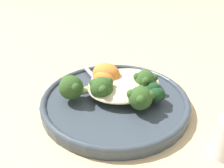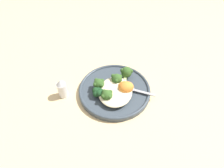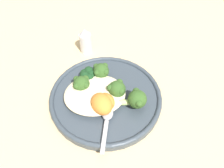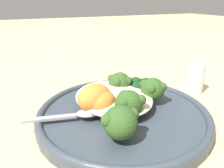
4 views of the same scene
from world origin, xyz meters
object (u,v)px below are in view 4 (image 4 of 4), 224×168
object	(u,v)px
sweet_potato_chunk_0	(95,98)
salt_shaker	(196,74)
kale_tuft	(141,86)
plate	(123,114)
broccoli_stalk_3	(119,84)
sweet_potato_chunk_1	(102,102)
quinoa_mound	(115,96)
broccoli_stalk_1	(126,103)
spoon	(78,114)
broccoli_stalk_0	(117,120)
broccoli_stalk_2	(149,90)

from	to	relation	value
sweet_potato_chunk_0	salt_shaker	xyz separation A→B (m)	(-0.03, 0.23, -0.00)
sweet_potato_chunk_0	kale_tuft	size ratio (longest dim) A/B	1.31
plate	broccoli_stalk_3	size ratio (longest dim) A/B	3.71
plate	salt_shaker	distance (m)	0.20
plate	sweet_potato_chunk_1	world-z (taller)	sweet_potato_chunk_1
plate	quinoa_mound	distance (m)	0.03
plate	broccoli_stalk_1	distance (m)	0.04
broccoli_stalk_3	spoon	world-z (taller)	broccoli_stalk_3
broccoli_stalk_3	sweet_potato_chunk_0	bearing A→B (deg)	179.22
broccoli_stalk_1	sweet_potato_chunk_0	world-z (taller)	sweet_potato_chunk_0
broccoli_stalk_0	kale_tuft	world-z (taller)	broccoli_stalk_0
broccoli_stalk_0	salt_shaker	world-z (taller)	salt_shaker
salt_shaker	broccoli_stalk_0	bearing A→B (deg)	-66.67
sweet_potato_chunk_1	salt_shaker	distance (m)	0.23
plate	salt_shaker	bearing A→B (deg)	102.18
broccoli_stalk_3	spoon	size ratio (longest dim) A/B	0.66
sweet_potato_chunk_0	spoon	world-z (taller)	sweet_potato_chunk_0
plate	broccoli_stalk_1	world-z (taller)	broccoli_stalk_1
broccoli_stalk_2	broccoli_stalk_3	xyz separation A→B (m)	(-0.05, -0.03, 0.00)
quinoa_mound	broccoli_stalk_1	bearing A→B (deg)	-5.59
broccoli_stalk_3	salt_shaker	bearing A→B (deg)	-39.06
broccoli_stalk_2	sweet_potato_chunk_0	xyz separation A→B (m)	(-0.01, -0.09, 0.00)
broccoli_stalk_1	sweet_potato_chunk_1	xyz separation A→B (m)	(-0.02, -0.03, -0.00)
broccoli_stalk_0	broccoli_stalk_2	bearing A→B (deg)	134.18
broccoli_stalk_2	salt_shaker	size ratio (longest dim) A/B	1.43
sweet_potato_chunk_0	broccoli_stalk_2	bearing A→B (deg)	86.96
broccoli_stalk_3	plate	bearing A→B (deg)	-143.40
broccoli_stalk_3	quinoa_mound	bearing A→B (deg)	-160.84
sweet_potato_chunk_1	kale_tuft	bearing A→B (deg)	112.72
sweet_potato_chunk_0	broccoli_stalk_0	bearing A→B (deg)	4.43
plate	sweet_potato_chunk_1	bearing A→B (deg)	-92.39
broccoli_stalk_3	kale_tuft	distance (m)	0.04
broccoli_stalk_3	sweet_potato_chunk_1	xyz separation A→B (m)	(0.05, -0.05, -0.00)
sweet_potato_chunk_1	kale_tuft	world-z (taller)	sweet_potato_chunk_1
broccoli_stalk_3	sweet_potato_chunk_0	size ratio (longest dim) A/B	1.30
quinoa_mound	broccoli_stalk_0	xyz separation A→B (m)	(0.08, -0.04, 0.01)
plate	kale_tuft	distance (m)	0.07
broccoli_stalk_0	sweet_potato_chunk_1	xyz separation A→B (m)	(-0.06, 0.00, -0.00)
quinoa_mound	salt_shaker	distance (m)	0.19
broccoli_stalk_2	sweet_potato_chunk_1	size ratio (longest dim) A/B	2.51
sweet_potato_chunk_1	broccoli_stalk_2	bearing A→B (deg)	93.73
spoon	broccoli_stalk_3	bearing A→B (deg)	-138.91
quinoa_mound	spoon	xyz separation A→B (m)	(0.02, -0.07, -0.01)
kale_tuft	salt_shaker	size ratio (longest dim) A/B	0.55
quinoa_mound	broccoli_stalk_3	world-z (taller)	broccoli_stalk_3
sweet_potato_chunk_0	sweet_potato_chunk_1	distance (m)	0.01
sweet_potato_chunk_1	salt_shaker	xyz separation A→B (m)	(-0.04, 0.22, -0.00)
broccoli_stalk_1	sweet_potato_chunk_1	world-z (taller)	broccoli_stalk_1
sweet_potato_chunk_1	sweet_potato_chunk_0	bearing A→B (deg)	-143.36
broccoli_stalk_1	sweet_potato_chunk_0	distance (m)	0.05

